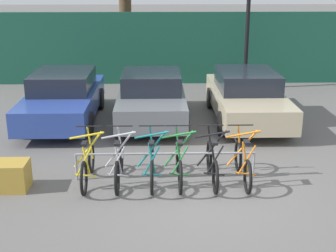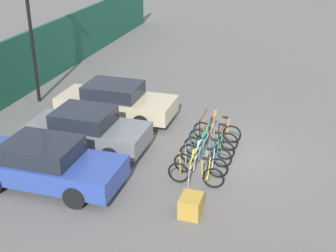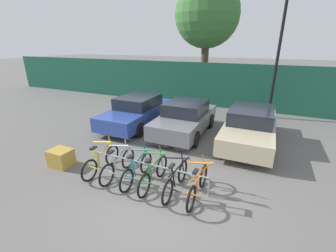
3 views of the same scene
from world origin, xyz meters
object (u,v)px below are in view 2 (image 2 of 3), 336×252
bike_rack (203,147)px  car_blue (46,164)px  bicycle_orange (217,131)px  car_beige (116,101)px  bicycle_silver (201,164)px  lamp_post (29,19)px  bicycle_teal (205,154)px  cargo_crate (191,205)px  bicycle_yellow (196,174)px  car_grey (87,130)px  bicycle_green (209,147)px  bicycle_black (213,138)px

bike_rack → car_blue: 4.88m
bicycle_orange → car_beige: 4.24m
bicycle_silver → lamp_post: lamp_post is taller
bicycle_teal → cargo_crate: size_ratio=2.44×
cargo_crate → bicycle_teal: bearing=4.9°
bicycle_yellow → car_grey: bearing=74.1°
bike_rack → bicycle_green: 0.32m
bicycle_green → bicycle_orange: same height
bicycle_black → car_blue: car_blue is taller
bicycle_yellow → bike_rack: bearing=6.4°
car_grey → car_blue: bearing=177.7°
bike_rack → bicycle_orange: bearing=-5.5°
bicycle_yellow → bicycle_silver: (0.62, 0.00, 0.00)m
bicycle_green → car_grey: (-0.57, 4.07, 0.31)m
bicycle_orange → cargo_crate: 4.53m
bicycle_yellow → car_grey: size_ratio=0.42×
bicycle_yellow → bicycle_orange: same height
bicycle_silver → bicycle_green: same height
bicycle_silver → car_grey: car_grey is taller
car_grey → bicycle_yellow: bearing=-106.8°
bicycle_orange → car_beige: bearing=78.3°
bicycle_teal → cargo_crate: bicycle_teal is taller
bicycle_silver → bicycle_green: 1.18m
bicycle_teal → bicycle_black: same height
bicycle_green → lamp_post: bearing=70.5°
bicycle_orange → bike_rack: bearing=174.2°
car_grey → cargo_crate: size_ratio=5.76×
bicycle_green → bicycle_silver: bearing=179.6°
bicycle_teal → car_grey: 4.08m
bicycle_yellow → lamp_post: 9.70m
bicycle_yellow → bicycle_teal: size_ratio=1.00×
bicycle_teal → lamp_post: (3.30, 7.97, 3.12)m
bicycle_black → car_grey: (-1.23, 4.07, 0.31)m
bicycle_black → bicycle_orange: 0.61m
bicycle_teal → cargo_crate: (-2.72, -0.23, -0.10)m
bicycle_green → bicycle_black: same height
bicycle_black → bicycle_yellow: bearing=177.8°
bicycle_black → cargo_crate: (-3.91, -0.23, -0.10)m
bicycle_green → car_grey: size_ratio=0.42×
car_grey → lamp_post: bearing=49.5°
bicycle_orange → car_grey: 4.48m
bicycle_orange → car_grey: car_grey is taller
bicycle_teal → bicycle_green: 0.53m
bicycle_orange → car_beige: size_ratio=0.38×
bicycle_yellow → bicycle_teal: same height
bike_rack → lamp_post: bearing=68.8°
bicycle_silver → cargo_crate: bearing=-177.5°
bicycle_green → lamp_post: lamp_post is taller
bicycle_orange → bicycle_teal: bearing=179.7°
bicycle_yellow → car_beige: bearing=47.6°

